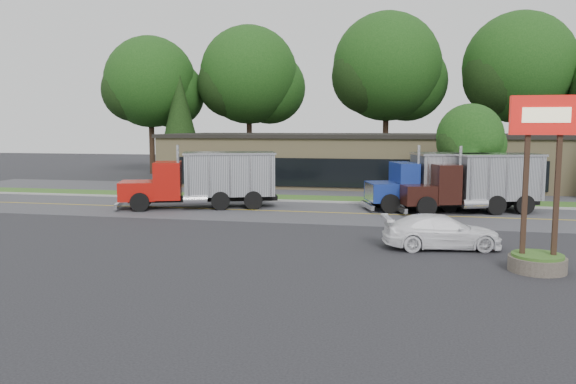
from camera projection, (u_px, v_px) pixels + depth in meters
name	position (u px, v px, depth m)	size (l,w,h in m)	color
ground	(259.00, 243.00, 23.78)	(140.00, 140.00, 0.00)	#303034
road	(299.00, 212.00, 32.53)	(60.00, 8.00, 0.02)	#515156
center_line	(299.00, 212.00, 32.53)	(60.00, 0.12, 0.01)	gold
curb	(311.00, 202.00, 36.61)	(60.00, 0.30, 0.12)	#9E9E99
grass_verge	(315.00, 199.00, 38.36)	(60.00, 3.40, 0.03)	#30521C
far_parking	(325.00, 191.00, 43.22)	(60.00, 7.00, 0.02)	#515156
strip_mall	(358.00, 161.00, 48.41)	(32.00, 12.00, 4.00)	tan
bilo_sign	(540.00, 213.00, 18.97)	(2.20, 1.90, 5.95)	#6B6054
tree_far_a	(152.00, 86.00, 58.00)	(9.94, 9.35, 14.18)	#382619
tree_far_b	(251.00, 80.00, 57.83)	(10.68, 10.05, 15.23)	#382619
tree_far_c	(389.00, 72.00, 54.92)	(11.24, 10.57, 16.03)	#382619
tree_far_d	(520.00, 73.00, 51.55)	(10.78, 10.15, 15.38)	#382619
evergreen_left	(180.00, 118.00, 55.54)	(4.61, 4.61, 10.48)	#382619
tree_verge	(471.00, 140.00, 35.89)	(4.48, 4.22, 6.39)	#382619
dump_truck_red	(208.00, 178.00, 33.97)	(9.52, 5.42, 3.36)	black
dump_truck_blue	(433.00, 180.00, 33.17)	(7.37, 4.55, 3.36)	black
dump_truck_maroon	(477.00, 181.00, 32.14)	(8.38, 4.93, 3.36)	black
rally_car	(441.00, 232.00, 22.74)	(1.92, 4.73, 1.37)	white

